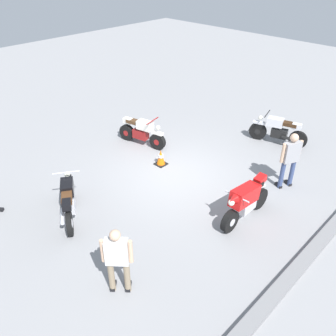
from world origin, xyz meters
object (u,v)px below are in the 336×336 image
object	(u,v)px
motorcycle_black_cruiser	(69,200)
motorcycle_red_sportbike	(246,200)
motorcycle_cream_vintage	(142,132)
traffic_cone	(161,158)
motorcycle_silver_cruiser	(279,130)
person_in_gray_shirt	(290,157)
person_in_white_shirt	(117,258)

from	to	relation	value
motorcycle_black_cruiser	motorcycle_red_sportbike	world-z (taller)	motorcycle_red_sportbike
motorcycle_cream_vintage	traffic_cone	bearing A→B (deg)	-31.26
motorcycle_silver_cruiser	motorcycle_cream_vintage	bearing A→B (deg)	28.87
motorcycle_silver_cruiser	person_in_gray_shirt	world-z (taller)	person_in_gray_shirt
motorcycle_cream_vintage	motorcycle_silver_cruiser	bearing A→B (deg)	32.74
motorcycle_cream_vintage	motorcycle_red_sportbike	xyz separation A→B (m)	(0.92, 5.01, 0.11)
person_in_gray_shirt	traffic_cone	distance (m)	4.03
motorcycle_cream_vintage	traffic_cone	world-z (taller)	motorcycle_cream_vintage
motorcycle_silver_cruiser	traffic_cone	distance (m)	4.47
motorcycle_black_cruiser	person_in_white_shirt	distance (m)	2.94
motorcycle_cream_vintage	motorcycle_red_sportbike	distance (m)	5.10
motorcycle_red_sportbike	motorcycle_silver_cruiser	bearing A→B (deg)	-161.35
motorcycle_red_sportbike	person_in_gray_shirt	distance (m)	2.14
motorcycle_black_cruiser	person_in_gray_shirt	xyz separation A→B (m)	(-5.24, 3.43, 0.50)
person_in_gray_shirt	motorcycle_black_cruiser	bearing A→B (deg)	82.30
person_in_white_shirt	traffic_cone	world-z (taller)	person_in_white_shirt
person_in_white_shirt	motorcycle_red_sportbike	bearing A→B (deg)	-49.73
motorcycle_red_sportbike	person_in_gray_shirt	world-z (taller)	person_in_gray_shirt
traffic_cone	person_in_white_shirt	bearing A→B (deg)	35.55
motorcycle_silver_cruiser	motorcycle_black_cruiser	bearing A→B (deg)	60.13
motorcycle_black_cruiser	motorcycle_cream_vintage	distance (m)	4.38
motorcycle_black_cruiser	person_in_gray_shirt	distance (m)	6.29
motorcycle_cream_vintage	motorcycle_black_cruiser	bearing A→B (deg)	-80.24
person_in_white_shirt	motorcycle_black_cruiser	bearing A→B (deg)	35.96
motorcycle_cream_vintage	person_in_white_shirt	size ratio (longest dim) A/B	1.17
motorcycle_cream_vintage	person_in_gray_shirt	bearing A→B (deg)	1.03
motorcycle_silver_cruiser	person_in_gray_shirt	xyz separation A→B (m)	(2.29, 1.58, 0.50)
person_in_white_shirt	person_in_gray_shirt	world-z (taller)	person_in_gray_shirt
motorcycle_silver_cruiser	motorcycle_cream_vintage	xyz separation A→B (m)	(3.48, -3.49, -0.03)
person_in_white_shirt	person_in_gray_shirt	bearing A→B (deg)	-47.33
motorcycle_red_sportbike	person_in_gray_shirt	xyz separation A→B (m)	(-2.10, 0.05, 0.43)
motorcycle_red_sportbike	person_in_white_shirt	world-z (taller)	person_in_white_shirt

